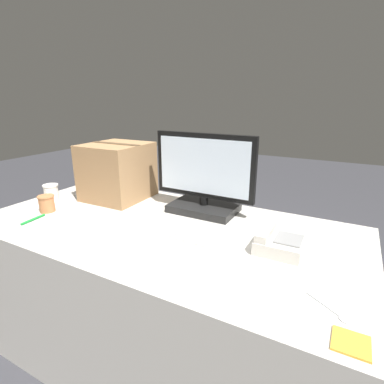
# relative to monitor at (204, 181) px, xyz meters

# --- Properties ---
(ground_plane) EXTENTS (12.00, 12.00, 0.00)m
(ground_plane) POSITION_rel_monitor_xyz_m (-0.09, -0.26, -0.91)
(ground_plane) COLOR #38383D
(office_desk) EXTENTS (1.80, 0.90, 0.75)m
(office_desk) POSITION_rel_monitor_xyz_m (-0.09, -0.26, -0.54)
(office_desk) COLOR beige
(office_desk) RESTS_ON ground_plane
(monitor) EXTENTS (0.54, 0.23, 0.41)m
(monitor) POSITION_rel_monitor_xyz_m (0.00, 0.00, 0.00)
(monitor) COLOR black
(monitor) RESTS_ON office_desk
(keyboard) EXTENTS (0.45, 0.19, 0.03)m
(keyboard) POSITION_rel_monitor_xyz_m (0.02, -0.29, -0.15)
(keyboard) COLOR silver
(keyboard) RESTS_ON office_desk
(desk_phone) EXTENTS (0.18, 0.19, 0.08)m
(desk_phone) POSITION_rel_monitor_xyz_m (0.45, -0.24, -0.14)
(desk_phone) COLOR beige
(desk_phone) RESTS_ON office_desk
(paper_cup_left) EXTENTS (0.09, 0.09, 0.09)m
(paper_cup_left) POSITION_rel_monitor_xyz_m (-0.87, -0.26, -0.12)
(paper_cup_left) COLOR white
(paper_cup_left) RESTS_ON office_desk
(paper_cup_right) EXTENTS (0.08, 0.08, 0.09)m
(paper_cup_right) POSITION_rel_monitor_xyz_m (-0.73, -0.40, -0.12)
(paper_cup_right) COLOR #BC7547
(paper_cup_right) RESTS_ON office_desk
(spoon) EXTENTS (0.14, 0.10, 0.00)m
(spoon) POSITION_rel_monitor_xyz_m (0.68, -0.53, -0.17)
(spoon) COLOR silver
(spoon) RESTS_ON office_desk
(cardboard_box) EXTENTS (0.34, 0.36, 0.33)m
(cardboard_box) POSITION_rel_monitor_xyz_m (-0.55, -0.03, -0.00)
(cardboard_box) COLOR #9E754C
(cardboard_box) RESTS_ON office_desk
(pen_marker) EXTENTS (0.03, 0.13, 0.01)m
(pen_marker) POSITION_rel_monitor_xyz_m (-0.68, -0.51, -0.16)
(pen_marker) COLOR #198C33
(pen_marker) RESTS_ON office_desk
(sticky_note_pad) EXTENTS (0.09, 0.09, 0.01)m
(sticky_note_pad) POSITION_rel_monitor_xyz_m (0.72, -0.63, -0.16)
(sticky_note_pad) COLOR gold
(sticky_note_pad) RESTS_ON office_desk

